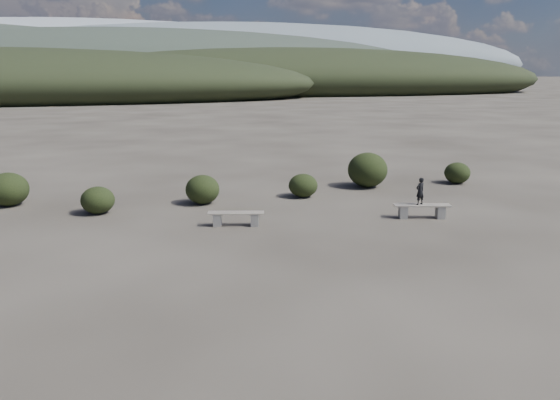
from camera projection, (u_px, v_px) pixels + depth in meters
name	position (u px, v px, depth m)	size (l,w,h in m)	color
ground	(350.00, 279.00, 12.44)	(1200.00, 1200.00, 0.00)	#302B25
bench_left	(236.00, 217.00, 16.69)	(1.76, 0.78, 0.43)	slate
bench_right	(422.00, 210.00, 17.58)	(1.83, 0.87, 0.45)	slate
seated_person	(420.00, 191.00, 17.44)	(0.32, 0.21, 0.88)	black
shrub_a	(98.00, 200.00, 18.13)	(1.11, 1.11, 0.91)	black
shrub_b	(202.00, 189.00, 19.48)	(1.21, 1.21, 1.04)	black
shrub_c	(303.00, 185.00, 20.56)	(1.10, 1.10, 0.88)	black
shrub_d	(368.00, 170.00, 22.32)	(1.62, 1.62, 1.42)	black
shrub_e	(457.00, 173.00, 23.10)	(1.08, 1.08, 0.90)	black
shrub_f	(8.00, 189.00, 19.17)	(1.39, 1.39, 1.18)	black
mountain_ridges	(120.00, 62.00, 326.33)	(500.00, 400.00, 56.00)	black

